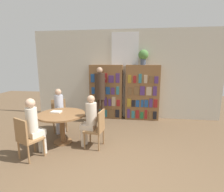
# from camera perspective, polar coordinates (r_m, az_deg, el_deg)

# --- Properties ---
(ground_plane) EXTENTS (16.00, 16.00, 0.00)m
(ground_plane) POSITION_cam_1_polar(r_m,az_deg,el_deg) (3.25, -1.20, -25.51)
(ground_plane) COLOR brown
(wall_back) EXTENTS (6.40, 0.07, 3.00)m
(wall_back) POSITION_cam_1_polar(r_m,az_deg,el_deg) (6.10, 4.13, 7.03)
(wall_back) COLOR beige
(wall_back) RESTS_ON ground_plane
(bookshelf_left) EXTENTS (1.11, 0.34, 1.84)m
(bookshelf_left) POSITION_cam_1_polar(r_m,az_deg,el_deg) (6.05, -1.91, 1.38)
(bookshelf_left) COLOR brown
(bookshelf_left) RESTS_ON ground_plane
(bookshelf_right) EXTENTS (1.11, 0.34, 1.84)m
(bookshelf_right) POSITION_cam_1_polar(r_m,az_deg,el_deg) (5.96, 9.84, 1.07)
(bookshelf_right) COLOR brown
(bookshelf_right) RESTS_ON ground_plane
(flower_vase) EXTENTS (0.32, 0.32, 0.49)m
(flower_vase) POSITION_cam_1_polar(r_m,az_deg,el_deg) (5.88, 10.20, 12.81)
(flower_vase) COLOR #475166
(flower_vase) RESTS_ON bookshelf_right
(reading_table) EXTENTS (1.12, 1.12, 0.73)m
(reading_table) POSITION_cam_1_polar(r_m,az_deg,el_deg) (4.37, -16.08, -7.22)
(reading_table) COLOR brown
(reading_table) RESTS_ON ground_plane
(chair_near_camera) EXTENTS (0.53, 0.53, 0.87)m
(chair_near_camera) POSITION_cam_1_polar(r_m,az_deg,el_deg) (3.93, -26.09, -11.89)
(chair_near_camera) COLOR olive
(chair_near_camera) RESTS_ON ground_plane
(chair_left_side) EXTENTS (0.54, 0.54, 0.87)m
(chair_left_side) POSITION_cam_1_polar(r_m,az_deg,el_deg) (5.26, -16.87, -5.47)
(chair_left_side) COLOR olive
(chair_left_side) RESTS_ON ground_plane
(chair_far_side) EXTENTS (0.45, 0.45, 0.87)m
(chair_far_side) POSITION_cam_1_polar(r_m,az_deg,el_deg) (4.04, -4.84, -10.12)
(chair_far_side) COLOR olive
(chair_far_side) RESTS_ON ground_plane
(seated_reader_left) EXTENTS (0.36, 0.40, 1.22)m
(seated_reader_left) POSITION_cam_1_polar(r_m,az_deg,el_deg) (5.03, -16.84, -3.91)
(seated_reader_left) COLOR #B2B7C6
(seated_reader_left) RESTS_ON ground_plane
(seated_reader_right) EXTENTS (0.38, 0.28, 1.21)m
(seated_reader_right) POSITION_cam_1_polar(r_m,az_deg,el_deg) (4.03, -7.35, -7.21)
(seated_reader_right) COLOR beige
(seated_reader_right) RESTS_ON ground_plane
(seated_reader_back) EXTENTS (0.34, 0.38, 1.23)m
(seated_reader_back) POSITION_cam_1_polar(r_m,az_deg,el_deg) (3.95, -24.02, -8.42)
(seated_reader_back) COLOR silver
(seated_reader_back) RESTS_ON ground_plane
(librarian_standing) EXTENTS (0.32, 0.59, 1.77)m
(librarian_standing) POSITION_cam_1_polar(r_m,az_deg,el_deg) (5.56, -3.98, 2.39)
(librarian_standing) COLOR #332319
(librarian_standing) RESTS_ON ground_plane
(open_book_on_table) EXTENTS (0.24, 0.18, 0.03)m
(open_book_on_table) POSITION_cam_1_polar(r_m,az_deg,el_deg) (4.46, -17.72, -4.95)
(open_book_on_table) COLOR silver
(open_book_on_table) RESTS_ON reading_table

